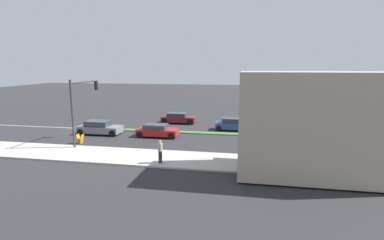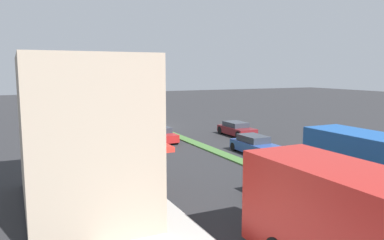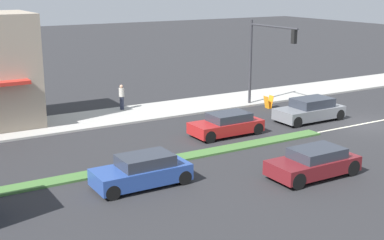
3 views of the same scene
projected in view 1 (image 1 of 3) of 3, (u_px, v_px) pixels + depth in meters
name	position (u px, v px, depth m)	size (l,w,h in m)	color
ground_plane	(257.00, 136.00, 29.60)	(160.00, 160.00, 0.00)	#2B2B2D
sidewalk_right	(268.00, 164.00, 20.80)	(4.00, 73.00, 0.12)	#B2AFA8
median_strip	(356.00, 139.00, 27.97)	(0.90, 46.00, 0.10)	#477538
lane_marking_center	(90.00, 129.00, 32.86)	(0.16, 60.00, 0.01)	beige
building_corner_store	(312.00, 124.00, 18.27)	(5.23, 8.79, 6.36)	tan
traffic_signal_main	(81.00, 100.00, 25.73)	(4.59, 0.34, 5.60)	#333338
pedestrian	(160.00, 151.00, 20.80)	(0.34, 0.34, 1.62)	#282D42
warning_aframe_sign	(80.00, 139.00, 26.54)	(0.45, 0.53, 0.84)	orange
delivery_truck	(330.00, 120.00, 30.16)	(2.44, 7.50, 2.87)	silver
sedan_dark	(332.00, 138.00, 26.21)	(1.76, 4.11, 1.25)	black
suv_black	(325.00, 123.00, 32.99)	(1.82, 4.52, 1.28)	black
sedan_maroon	(178.00, 118.00, 35.99)	(1.81, 4.02, 1.25)	maroon
hatchback_red	(157.00, 131.00, 29.11)	(1.79, 3.96, 1.23)	#AD1E1E
coupe_blue	(234.00, 124.00, 32.05)	(1.74, 3.97, 1.31)	#284793
suv_grey	(100.00, 128.00, 30.19)	(1.88, 4.25, 1.37)	slate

